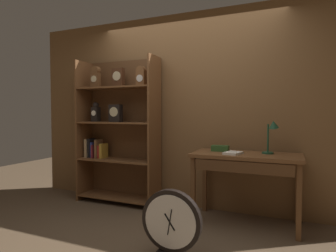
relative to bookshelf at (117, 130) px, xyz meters
name	(u,v)px	position (x,y,z in m)	size (l,w,h in m)	color
ground_plane	(143,244)	(0.98, -1.06, -1.02)	(10.00, 10.00, 0.00)	brown
back_wood_panel	(187,111)	(0.98, 0.22, 0.28)	(4.80, 0.05, 2.60)	brown
bookshelf	(117,130)	(0.00, 0.00, 0.00)	(1.18, 0.38, 2.02)	brown
workbench	(246,163)	(1.81, -0.16, -0.33)	(1.20, 0.58, 0.81)	brown
desk_lamp	(272,133)	(2.08, -0.08, 0.02)	(0.19, 0.19, 0.39)	#1E472D
toolbox_small	(220,148)	(1.50, -0.06, -0.18)	(0.20, 0.10, 0.07)	#2D5123
open_repair_manual	(233,153)	(1.68, -0.24, -0.21)	(0.16, 0.22, 0.03)	silver
round_clock_large	(171,222)	(1.32, -1.16, -0.72)	(0.55, 0.11, 0.59)	black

